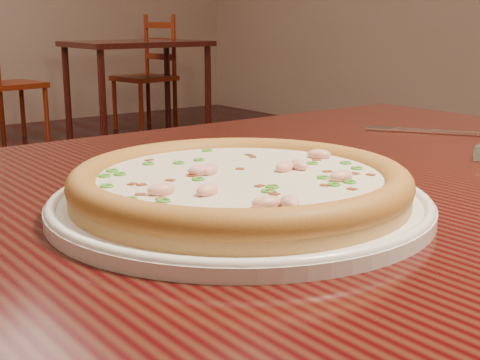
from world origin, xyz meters
TOP-DOWN VIEW (x-y plane):
  - hero_table at (-0.26, -0.88)m, footprint 1.20×0.80m
  - plate at (-0.38, -0.93)m, footprint 0.35×0.35m
  - pizza at (-0.38, -0.93)m, footprint 0.31×0.31m
  - fork at (0.11, -0.76)m, footprint 0.11×0.16m
  - bg_table_right at (1.80, 3.18)m, footprint 1.00×0.70m
  - chair_c at (0.92, 3.64)m, footprint 0.48×0.48m
  - chair_d at (2.12, 3.55)m, footprint 0.48×0.48m

SIDE VIEW (x-z plane):
  - chair_c at x=0.92m, z-range -0.04..0.91m
  - chair_d at x=2.12m, z-range -0.04..0.91m
  - hero_table at x=-0.26m, z-range 0.28..1.03m
  - bg_table_right at x=1.80m, z-range 0.28..1.03m
  - fork at x=0.11m, z-range 0.75..0.75m
  - plate at x=-0.38m, z-range 0.75..0.77m
  - pizza at x=-0.38m, z-range 0.76..0.79m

